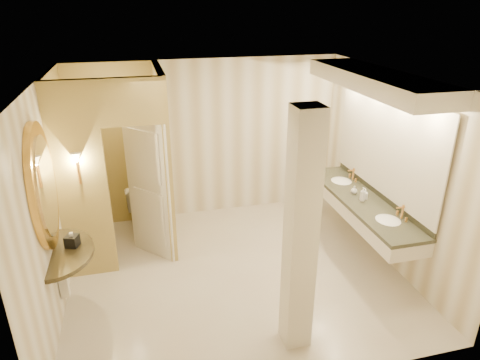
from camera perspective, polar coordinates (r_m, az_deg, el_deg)
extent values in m
plane|color=beige|center=(6.19, -0.60, -12.25)|extent=(4.50, 4.50, 0.00)
plane|color=silver|center=(5.12, -0.72, 13.21)|extent=(4.50, 4.50, 0.00)
cube|color=silver|center=(7.35, -4.33, 5.39)|extent=(4.50, 0.02, 2.70)
cube|color=silver|center=(3.85, 6.52, -12.51)|extent=(4.50, 0.02, 2.70)
cube|color=silver|center=(5.50, -24.14, -3.00)|extent=(0.02, 4.00, 2.70)
cube|color=silver|center=(6.39, 19.38, 1.30)|extent=(0.02, 4.00, 2.70)
cube|color=tan|center=(6.56, -10.06, 2.86)|extent=(0.10, 1.50, 2.70)
cube|color=tan|center=(5.90, -20.36, -0.64)|extent=(0.65, 0.10, 2.70)
cube|color=tan|center=(5.53, -14.33, 10.09)|extent=(0.80, 0.10, 0.60)
cube|color=silver|center=(6.24, -12.00, -1.36)|extent=(0.58, 0.62, 2.10)
cylinder|color=#CB8C41|center=(5.76, -20.69, 0.91)|extent=(0.03, 0.03, 0.30)
cone|color=silver|center=(5.69, -20.97, 2.77)|extent=(0.14, 0.14, 0.14)
cube|color=silver|center=(6.58, 15.87, -3.53)|extent=(0.60, 2.50, 0.24)
cube|color=black|center=(6.53, 15.99, -2.58)|extent=(0.64, 2.54, 0.05)
cube|color=black|center=(6.64, 18.16, -1.75)|extent=(0.03, 2.50, 0.10)
ellipsoid|color=white|center=(6.03, 19.08, -5.43)|extent=(0.40, 0.44, 0.15)
cylinder|color=#CB8C41|center=(6.08, 20.83, -4.08)|extent=(0.03, 0.03, 0.22)
ellipsoid|color=white|center=(7.07, 13.33, -0.44)|extent=(0.40, 0.44, 0.15)
cylinder|color=#CB8C41|center=(7.11, 14.86, 0.68)|extent=(0.03, 0.03, 0.22)
cube|color=white|center=(6.36, 18.98, 4.64)|extent=(0.03, 2.50, 1.40)
cube|color=silver|center=(6.01, 17.83, 12.55)|extent=(0.75, 2.70, 0.22)
cylinder|color=black|center=(5.46, -23.52, -9.04)|extent=(1.11, 1.11, 0.05)
cube|color=silver|center=(5.61, -22.62, -11.62)|extent=(0.10, 0.10, 0.60)
cylinder|color=gold|center=(5.09, -24.80, -0.84)|extent=(0.07, 1.11, 1.11)
cylinder|color=white|center=(5.08, -24.36, -0.80)|extent=(0.02, 0.89, 0.89)
cube|color=silver|center=(4.43, 8.09, -7.39)|extent=(0.29, 0.29, 2.70)
cube|color=black|center=(5.46, -21.47, -7.56)|extent=(0.18, 0.18, 0.14)
imported|color=white|center=(7.37, -13.30, -3.00)|extent=(0.54, 0.85, 0.83)
imported|color=beige|center=(6.49, 16.34, -1.82)|extent=(0.09, 0.09, 0.15)
imported|color=silver|center=(6.62, 14.98, -1.27)|extent=(0.10, 0.10, 0.12)
imported|color=#C6B28C|center=(6.40, 16.05, -1.83)|extent=(0.09, 0.09, 0.21)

